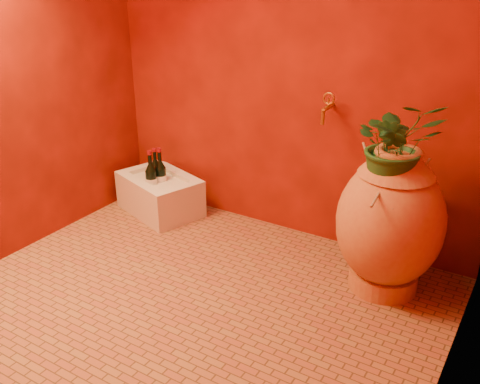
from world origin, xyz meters
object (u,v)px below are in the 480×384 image
Objects in this scene: wine_bottle_a at (161,177)px; wine_bottle_c at (151,180)px; stone_basin at (160,195)px; wall_tap at (327,106)px; wine_bottle_b at (156,173)px; amphora at (390,222)px.

wine_bottle_a and wine_bottle_c have the same top height.
stone_basin is 1.40m from wall_tap.
wine_bottle_a is at bearing -172.23° from wall_tap.
wine_bottle_a is 0.12m from wine_bottle_b.
wine_bottle_a reaches higher than stone_basin.
wall_tap reaches higher than amphora.
stone_basin is at bearing -172.00° from wall_tap.
wine_bottle_b is at bearing 174.46° from amphora.
wall_tap is at bearing 4.30° from wine_bottle_b.
amphora is 1.21× the size of stone_basin.
wine_bottle_a is 1.94× the size of wall_tap.
stone_basin is 3.89× the size of wall_tap.
wine_bottle_c is (-1.67, 0.03, -0.14)m from amphora.
wine_bottle_a is 1.00× the size of wine_bottle_c.
wine_bottle_a is at bearing -33.05° from wine_bottle_b.
stone_basin is at bearing -151.85° from wine_bottle_a.
stone_basin is at bearing 84.68° from wine_bottle_c.
wall_tap is (1.16, 0.24, 0.63)m from wine_bottle_c.
amphora is at bearing -3.69° from wine_bottle_a.
wall_tap is (1.16, 0.16, 0.77)m from stone_basin.
wine_bottle_b is 1.40m from wall_tap.
wall_tap is at bearing 152.42° from amphora.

